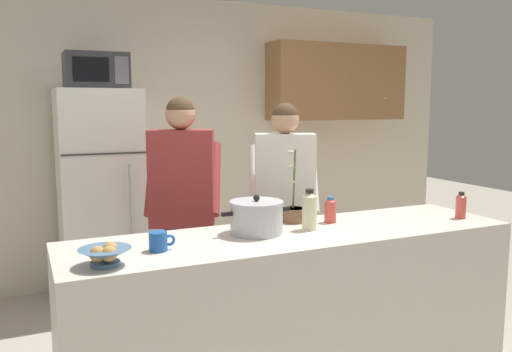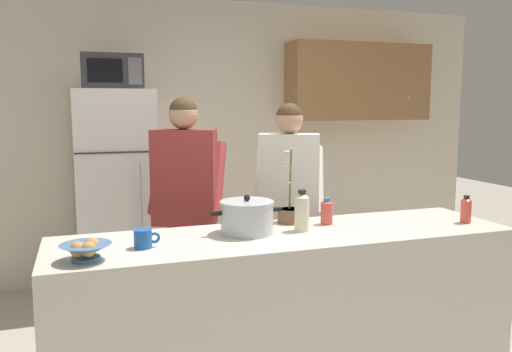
# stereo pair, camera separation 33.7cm
# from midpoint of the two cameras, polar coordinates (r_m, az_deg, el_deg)

# --- Properties ---
(back_wall_unit) EXTENTS (6.00, 0.48, 2.60)m
(back_wall_unit) POSITION_cam_midpoint_polar(r_m,az_deg,el_deg) (5.05, -1.41, 5.14)
(back_wall_unit) COLOR beige
(back_wall_unit) RESTS_ON ground
(kitchen_island) EXTENTS (2.58, 0.68, 0.92)m
(kitchen_island) POSITION_cam_midpoint_polar(r_m,az_deg,el_deg) (3.07, 6.65, -14.64)
(kitchen_island) COLOR silver
(kitchen_island) RESTS_ON ground
(refrigerator) EXTENTS (0.64, 0.68, 1.75)m
(refrigerator) POSITION_cam_midpoint_polar(r_m,az_deg,el_deg) (4.49, -13.03, -2.03)
(refrigerator) COLOR white
(refrigerator) RESTS_ON ground
(microwave) EXTENTS (0.48, 0.37, 0.28)m
(microwave) POSITION_cam_midpoint_polar(r_m,az_deg,el_deg) (4.41, -13.41, 11.04)
(microwave) COLOR #2D2D30
(microwave) RESTS_ON refrigerator
(person_near_pot) EXTENTS (0.61, 0.56, 1.68)m
(person_near_pot) POSITION_cam_midpoint_polar(r_m,az_deg,el_deg) (3.55, -5.11, -1.53)
(person_near_pot) COLOR #33384C
(person_near_pot) RESTS_ON ground
(person_by_sink) EXTENTS (0.60, 0.55, 1.64)m
(person_by_sink) POSITION_cam_midpoint_polar(r_m,az_deg,el_deg) (3.67, 6.23, -1.72)
(person_by_sink) COLOR #726656
(person_by_sink) RESTS_ON ground
(cooking_pot) EXTENTS (0.41, 0.30, 0.22)m
(cooking_pot) POSITION_cam_midpoint_polar(r_m,az_deg,el_deg) (2.88, 2.36, -4.55)
(cooking_pot) COLOR silver
(cooking_pot) RESTS_ON kitchen_island
(coffee_mug) EXTENTS (0.13, 0.09, 0.10)m
(coffee_mug) POSITION_cam_midpoint_polar(r_m,az_deg,el_deg) (2.63, -8.64, -6.85)
(coffee_mug) COLOR #1E59B2
(coffee_mug) RESTS_ON kitchen_island
(bread_bowl) EXTENTS (0.23, 0.23, 0.10)m
(bread_bowl) POSITION_cam_midpoint_polar(r_m,az_deg,el_deg) (2.46, -14.44, -7.96)
(bread_bowl) COLOR #4C7299
(bread_bowl) RESTS_ON kitchen_island
(bottle_near_edge) EXTENTS (0.08, 0.08, 0.24)m
(bottle_near_edge) POSITION_cam_midpoint_polar(r_m,az_deg,el_deg) (2.96, 8.32, -3.85)
(bottle_near_edge) COLOR beige
(bottle_near_edge) RESTS_ON kitchen_island
(bottle_mid_counter) EXTENTS (0.06, 0.06, 0.17)m
(bottle_mid_counter) POSITION_cam_midpoint_polar(r_m,az_deg,el_deg) (3.45, 24.67, -3.38)
(bottle_mid_counter) COLOR #D84C3F
(bottle_mid_counter) RESTS_ON kitchen_island
(bottle_far_corner) EXTENTS (0.07, 0.07, 0.16)m
(bottle_far_corner) POSITION_cam_midpoint_polar(r_m,az_deg,el_deg) (3.16, 10.81, -3.85)
(bottle_far_corner) COLOR #D84C3F
(bottle_far_corner) RESTS_ON kitchen_island
(potted_orchid) EXTENTS (0.15, 0.15, 0.45)m
(potted_orchid) POSITION_cam_midpoint_polar(r_m,az_deg,el_deg) (3.17, 6.79, -4.05)
(potted_orchid) COLOR brown
(potted_orchid) RESTS_ON kitchen_island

